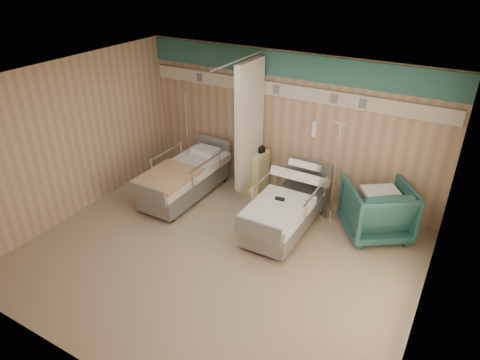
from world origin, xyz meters
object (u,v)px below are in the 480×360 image
(bed_left, at_px, (184,182))
(visitor_armchair, at_px, (377,209))
(bed_right, at_px, (286,212))
(iv_stand_right, at_px, (332,199))
(iv_stand_left, at_px, (189,157))
(bedside_cabinet, at_px, (253,171))

(bed_left, height_order, visitor_armchair, visitor_armchair)
(bed_right, distance_m, iv_stand_right, 0.94)
(bed_right, relative_size, iv_stand_right, 1.17)
(bed_right, bearing_deg, visitor_armchair, 23.20)
(visitor_armchair, xyz_separation_m, iv_stand_left, (-4.12, 0.27, -0.10))
(iv_stand_right, bearing_deg, bed_right, -127.86)
(bedside_cabinet, height_order, visitor_armchair, visitor_armchair)
(visitor_armchair, distance_m, iv_stand_left, 4.13)
(bedside_cabinet, xyz_separation_m, visitor_armchair, (2.55, -0.30, 0.06))
(visitor_armchair, relative_size, iv_stand_left, 0.57)
(bed_left, bearing_deg, iv_stand_left, 120.87)
(visitor_armchair, bearing_deg, iv_stand_right, -44.90)
(bed_right, height_order, bedside_cabinet, bedside_cabinet)
(bed_right, distance_m, iv_stand_left, 2.85)
(bedside_cabinet, bearing_deg, iv_stand_right, -5.26)
(bed_left, distance_m, bedside_cabinet, 1.39)
(visitor_armchair, bearing_deg, iv_stand_left, -38.89)
(bed_left, height_order, bedside_cabinet, bedside_cabinet)
(bed_right, relative_size, iv_stand_left, 1.17)
(bed_left, distance_m, iv_stand_left, 1.01)
(bed_left, relative_size, bedside_cabinet, 2.54)
(bed_left, distance_m, visitor_armchair, 3.65)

